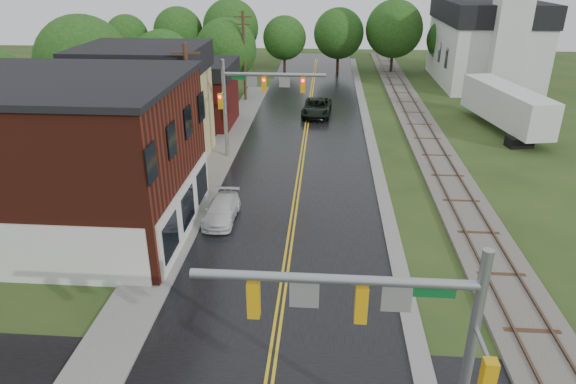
# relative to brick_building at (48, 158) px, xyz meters

# --- Properties ---
(main_road) EXTENTS (10.00, 90.00, 0.02)m
(main_road) POSITION_rel_brick_building_xyz_m (12.48, 15.00, -4.15)
(main_road) COLOR black
(main_road) RESTS_ON ground
(curb_right) EXTENTS (0.80, 70.00, 0.12)m
(curb_right) POSITION_rel_brick_building_xyz_m (17.88, 20.00, -4.15)
(curb_right) COLOR gray
(curb_right) RESTS_ON ground
(sidewalk_left) EXTENTS (2.40, 50.00, 0.12)m
(sidewalk_left) POSITION_rel_brick_building_xyz_m (6.28, 10.00, -4.15)
(sidewalk_left) COLOR gray
(sidewalk_left) RESTS_ON ground
(brick_building) EXTENTS (14.30, 10.30, 8.30)m
(brick_building) POSITION_rel_brick_building_xyz_m (0.00, 0.00, 0.00)
(brick_building) COLOR #4D1B10
(brick_building) RESTS_ON ground
(yellow_house) EXTENTS (8.00, 7.00, 6.40)m
(yellow_house) POSITION_rel_brick_building_xyz_m (1.48, 11.00, -0.95)
(yellow_house) COLOR tan
(yellow_house) RESTS_ON ground
(darkred_building) EXTENTS (7.00, 6.00, 4.40)m
(darkred_building) POSITION_rel_brick_building_xyz_m (2.48, 20.00, -1.95)
(darkred_building) COLOR #3F0F0C
(darkred_building) RESTS_ON ground
(church) EXTENTS (10.40, 18.40, 20.00)m
(church) POSITION_rel_brick_building_xyz_m (32.48, 38.74, 1.68)
(church) COLOR silver
(church) RESTS_ON ground
(railroad) EXTENTS (3.20, 80.00, 0.30)m
(railroad) POSITION_rel_brick_building_xyz_m (22.48, 20.00, -4.05)
(railroad) COLOR #59544C
(railroad) RESTS_ON ground
(traffic_signal_near) EXTENTS (7.34, 0.30, 7.20)m
(traffic_signal_near) POSITION_rel_brick_building_xyz_m (15.96, -13.00, 0.82)
(traffic_signal_near) COLOR gray
(traffic_signal_near) RESTS_ON ground
(traffic_signal_far) EXTENTS (7.34, 0.43, 7.20)m
(traffic_signal_far) POSITION_rel_brick_building_xyz_m (9.01, 12.00, 0.82)
(traffic_signal_far) COLOR gray
(traffic_signal_far) RESTS_ON ground
(utility_pole_b) EXTENTS (1.80, 0.28, 9.00)m
(utility_pole_b) POSITION_rel_brick_building_xyz_m (5.68, 7.00, 0.57)
(utility_pole_b) COLOR #382616
(utility_pole_b) RESTS_ON ground
(utility_pole_c) EXTENTS (1.80, 0.28, 9.00)m
(utility_pole_c) POSITION_rel_brick_building_xyz_m (5.68, 29.00, 0.57)
(utility_pole_c) COLOR #382616
(utility_pole_c) RESTS_ON ground
(tree_left_b) EXTENTS (7.60, 7.60, 9.69)m
(tree_left_b) POSITION_rel_brick_building_xyz_m (-5.36, 16.90, 1.57)
(tree_left_b) COLOR black
(tree_left_b) RESTS_ON ground
(tree_left_c) EXTENTS (6.00, 6.00, 7.65)m
(tree_left_c) POSITION_rel_brick_building_xyz_m (-1.36, 24.90, 0.36)
(tree_left_c) COLOR black
(tree_left_c) RESTS_ON ground
(tree_left_e) EXTENTS (6.40, 6.40, 8.16)m
(tree_left_e) POSITION_rel_brick_building_xyz_m (3.64, 30.90, 0.66)
(tree_left_e) COLOR black
(tree_left_e) RESTS_ON ground
(suv_dark) EXTENTS (2.90, 5.72, 1.55)m
(suv_dark) POSITION_rel_brick_building_xyz_m (13.28, 23.83, -3.38)
(suv_dark) COLOR black
(suv_dark) RESTS_ON ground
(pickup_white) EXTENTS (1.70, 4.10, 1.19)m
(pickup_white) POSITION_rel_brick_building_xyz_m (8.47, 1.82, -3.56)
(pickup_white) COLOR silver
(pickup_white) RESTS_ON ground
(semi_trailer) EXTENTS (4.74, 12.01, 3.73)m
(semi_trailer) POSITION_rel_brick_building_xyz_m (29.44, 20.31, -1.92)
(semi_trailer) COLOR black
(semi_trailer) RESTS_ON ground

